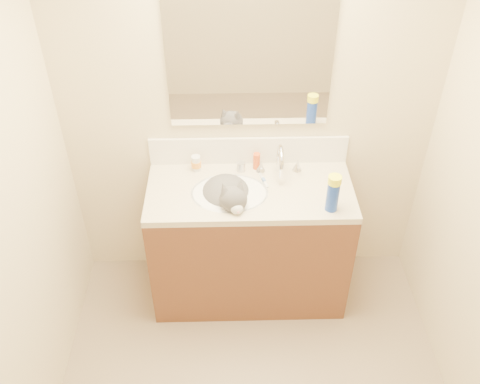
{
  "coord_description": "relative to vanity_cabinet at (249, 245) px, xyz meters",
  "views": [
    {
      "loc": [
        -0.12,
        -1.44,
        2.79
      ],
      "look_at": [
        -0.06,
        0.92,
        0.88
      ],
      "focal_mm": 40.0,
      "sensor_mm": 36.0,
      "label": 1
    }
  ],
  "objects": [
    {
      "name": "amber_bottle",
      "position": [
        0.05,
        0.2,
        0.5
      ],
      "size": [
        0.05,
        0.05,
        0.11
      ],
      "primitive_type": "cylinder",
      "rotation": [
        0.0,
        0.0,
        0.16
      ],
      "color": "#D54E19",
      "rests_on": "counter_slab"
    },
    {
      "name": "basin",
      "position": [
        -0.12,
        -0.03,
        0.38
      ],
      "size": [
        0.45,
        0.36,
        0.14
      ],
      "primitive_type": "ellipsoid",
      "color": "white",
      "rests_on": "vanity_cabinet"
    },
    {
      "name": "pill_label",
      "position": [
        -0.32,
        0.19,
        0.49
      ],
      "size": [
        0.08,
        0.08,
        0.04
      ],
      "primitive_type": "cylinder",
      "rotation": [
        0.0,
        0.0,
        0.36
      ],
      "color": "orange",
      "rests_on": "pill_bottle"
    },
    {
      "name": "room_shell",
      "position": [
        0.0,
        -0.97,
        1.08
      ],
      "size": [
        2.24,
        2.54,
        2.52
      ],
      "color": "beige",
      "rests_on": "ground"
    },
    {
      "name": "counter_slab",
      "position": [
        0.0,
        0.0,
        0.43
      ],
      "size": [
        1.2,
        0.55,
        0.04
      ],
      "primitive_type": "cube",
      "color": "beige",
      "rests_on": "vanity_cabinet"
    },
    {
      "name": "mirror",
      "position": [
        0.0,
        0.26,
        1.13
      ],
      "size": [
        0.9,
        0.02,
        0.8
      ],
      "primitive_type": "cube",
      "color": "white",
      "rests_on": "room_shell"
    },
    {
      "name": "spray_cap",
      "position": [
        0.44,
        -0.19,
        0.65
      ],
      "size": [
        0.08,
        0.08,
        0.04
      ],
      "primitive_type": "cylinder",
      "rotation": [
        0.0,
        0.0,
        -0.15
      ],
      "color": "#FEFF1A",
      "rests_on": "spray_can"
    },
    {
      "name": "toothbrush",
      "position": [
        0.08,
        0.07,
        0.45
      ],
      "size": [
        0.05,
        0.14,
        0.01
      ],
      "primitive_type": "cube",
      "rotation": [
        0.0,
        0.0,
        0.27
      ],
      "color": "silver",
      "rests_on": "counter_slab"
    },
    {
      "name": "silver_jar",
      "position": [
        -0.05,
        0.18,
        0.48
      ],
      "size": [
        0.06,
        0.06,
        0.06
      ],
      "primitive_type": "cylinder",
      "rotation": [
        0.0,
        0.0,
        0.13
      ],
      "color": "#B7B7BC",
      "rests_on": "counter_slab"
    },
    {
      "name": "spray_can",
      "position": [
        0.44,
        -0.19,
        0.54
      ],
      "size": [
        0.08,
        0.08,
        0.19
      ],
      "primitive_type": "cylinder",
      "rotation": [
        0.0,
        0.0,
        -0.15
      ],
      "color": "#183AAC",
      "rests_on": "counter_slab"
    },
    {
      "name": "pill_bottle",
      "position": [
        -0.32,
        0.19,
        0.5
      ],
      "size": [
        0.07,
        0.07,
        0.1
      ],
      "primitive_type": "cylinder",
      "rotation": [
        0.0,
        0.0,
        0.36
      ],
      "color": "silver",
      "rests_on": "counter_slab"
    },
    {
      "name": "cat",
      "position": [
        -0.13,
        -0.04,
        0.42
      ],
      "size": [
        0.4,
        0.44,
        0.33
      ],
      "rotation": [
        0.0,
        0.0,
        0.28
      ],
      "color": "#4D4A4D",
      "rests_on": "basin"
    },
    {
      "name": "backsplash",
      "position": [
        0.0,
        0.26,
        0.54
      ],
      "size": [
        1.2,
        0.02,
        0.18
      ],
      "primitive_type": "cube",
      "color": "white",
      "rests_on": "counter_slab"
    },
    {
      "name": "toothbrush_head",
      "position": [
        0.08,
        0.07,
        0.46
      ],
      "size": [
        0.02,
        0.03,
        0.02
      ],
      "primitive_type": "cube",
      "rotation": [
        0.0,
        0.0,
        0.27
      ],
      "color": "#5B7BC2",
      "rests_on": "counter_slab"
    },
    {
      "name": "faucet",
      "position": [
        0.18,
        0.14,
        0.54
      ],
      "size": [
        0.28,
        0.2,
        0.21
      ],
      "color": "silver",
      "rests_on": "counter_slab"
    },
    {
      "name": "vanity_cabinet",
      "position": [
        0.0,
        0.0,
        0.0
      ],
      "size": [
        1.2,
        0.55,
        0.82
      ],
      "primitive_type": "cube",
      "color": "brown",
      "rests_on": "ground"
    }
  ]
}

